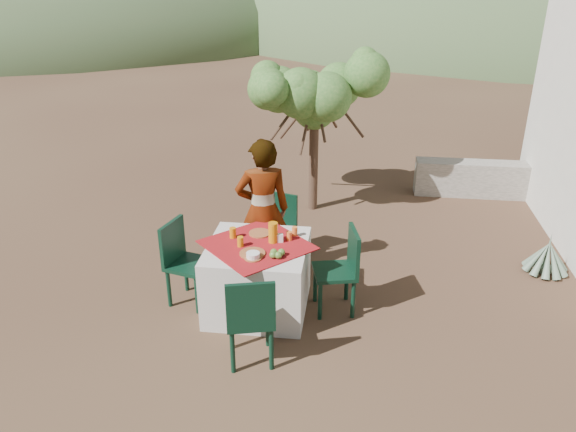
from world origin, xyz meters
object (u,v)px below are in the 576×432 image
(chair_left, at_px, (183,259))
(juice_pitcher, at_px, (273,232))
(shrub_tree, at_px, (320,100))
(chair_right, at_px, (342,267))
(table, at_px, (258,277))
(agave, at_px, (547,258))
(chair_near, at_px, (250,317))
(chair_far, at_px, (279,224))
(person, at_px, (263,211))

(chair_left, distance_m, juice_pitcher, 1.04)
(shrub_tree, bearing_deg, chair_right, -80.07)
(table, bearing_deg, agave, 20.02)
(chair_near, distance_m, juice_pitcher, 1.07)
(table, bearing_deg, juice_pitcher, 26.25)
(chair_far, distance_m, juice_pitcher, 1.15)
(chair_far, xyz_separation_m, agave, (3.21, 0.05, -0.27))
(agave, distance_m, juice_pitcher, 3.38)
(chair_left, relative_size, juice_pitcher, 4.26)
(chair_left, xyz_separation_m, agave, (4.09, 1.15, -0.32))
(shrub_tree, bearing_deg, agave, -29.22)
(chair_near, bearing_deg, person, -98.99)
(chair_far, height_order, shrub_tree, shrub_tree)
(chair_far, distance_m, agave, 3.22)
(chair_left, xyz_separation_m, person, (0.76, 0.63, 0.33))
(table, distance_m, chair_far, 1.15)
(chair_far, xyz_separation_m, shrub_tree, (0.34, 1.65, 1.16))
(chair_near, bearing_deg, chair_far, -103.59)
(chair_far, xyz_separation_m, person, (-0.12, -0.47, 0.38))
(table, distance_m, person, 0.82)
(chair_far, relative_size, chair_left, 0.90)
(chair_left, height_order, juice_pitcher, juice_pitcher)
(chair_right, height_order, agave, chair_right)
(chair_near, distance_m, chair_left, 1.34)
(chair_right, distance_m, person, 1.15)
(agave, bearing_deg, chair_far, -179.17)
(chair_far, bearing_deg, table, -76.89)
(chair_near, relative_size, chair_right, 1.01)
(table, xyz_separation_m, agave, (3.27, 1.19, -0.19))
(chair_near, xyz_separation_m, agave, (3.17, 2.12, -0.33))
(table, distance_m, chair_left, 0.83)
(chair_far, relative_size, agave, 1.47)
(juice_pitcher, bearing_deg, agave, 19.69)
(table, distance_m, shrub_tree, 3.09)
(shrub_tree, bearing_deg, chair_far, -101.56)
(table, distance_m, chair_near, 0.94)
(person, xyz_separation_m, shrub_tree, (0.46, 2.12, 0.78))
(chair_left, distance_m, shrub_tree, 3.21)
(table, relative_size, chair_right, 1.41)
(chair_near, height_order, agave, chair_near)
(chair_far, bearing_deg, chair_near, -72.57)
(chair_near, relative_size, shrub_tree, 0.45)
(chair_far, relative_size, juice_pitcher, 3.82)
(chair_near, bearing_deg, chair_left, -61.19)
(chair_left, height_order, agave, chair_left)
(table, xyz_separation_m, chair_right, (0.88, 0.09, 0.13))
(chair_right, distance_m, shrub_tree, 2.96)
(person, distance_m, agave, 3.43)
(table, height_order, shrub_tree, shrub_tree)
(chair_near, distance_m, agave, 3.83)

